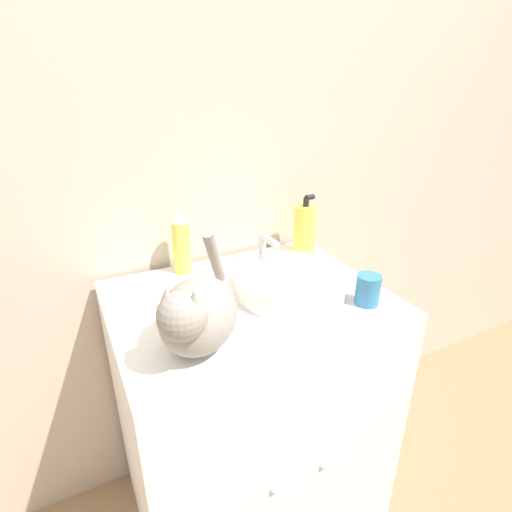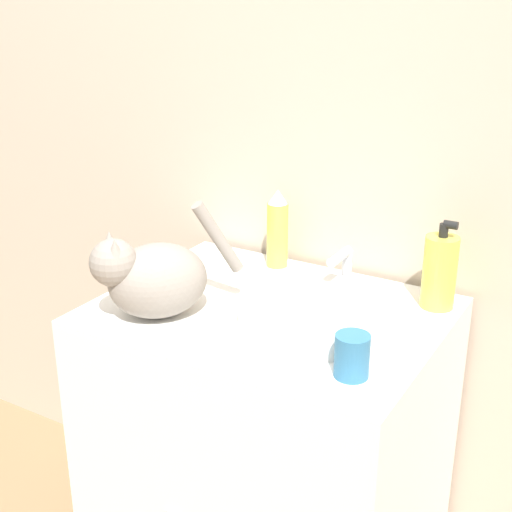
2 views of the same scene
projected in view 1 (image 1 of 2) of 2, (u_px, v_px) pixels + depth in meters
The scene contains 8 objects.
wall_back at pixel (200, 137), 1.23m from camera, with size 6.00×0.05×2.50m.
vanity_cabinet at pixel (250, 412), 1.29m from camera, with size 0.75×0.60×0.86m.
sink_basin at pixel (290, 283), 1.13m from camera, with size 0.32×0.32×0.06m.
faucet at pixel (264, 254), 1.25m from camera, with size 0.15×0.11×0.13m.
cat at pixel (197, 314), 0.87m from camera, with size 0.27×0.31×0.25m.
soap_bottle at pixel (305, 229), 1.38m from camera, with size 0.08×0.08×0.20m.
spray_bottle at pixel (181, 243), 1.22m from camera, with size 0.05×0.05×0.20m.
cup at pixel (368, 290), 1.07m from camera, with size 0.07×0.07×0.08m.
Camera 1 is at (-0.42, -0.58, 1.42)m, focal length 28.00 mm.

